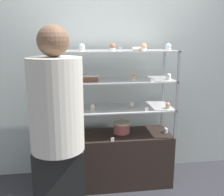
{
  "coord_description": "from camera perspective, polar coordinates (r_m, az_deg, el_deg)",
  "views": [
    {
      "loc": [
        -0.38,
        -2.77,
        1.68
      ],
      "look_at": [
        0.0,
        0.0,
        1.03
      ],
      "focal_mm": 42.0,
      "sensor_mm": 36.0,
      "label": 1
    }
  ],
  "objects": [
    {
      "name": "cupcake_6",
      "position": [
        2.77,
        -12.59,
        4.15
      ],
      "size": [
        0.05,
        0.05,
        0.07
      ],
      "color": "beige",
      "rests_on": "display_riser_middle"
    },
    {
      "name": "cupcake_13",
      "position": [
        2.9,
        12.14,
        10.82
      ],
      "size": [
        0.06,
        0.06,
        0.07
      ],
      "color": "beige",
      "rests_on": "display_riser_upper"
    },
    {
      "name": "cupcake_10",
      "position": [
        2.69,
        -6.58,
        10.87
      ],
      "size": [
        0.06,
        0.06,
        0.07
      ],
      "color": "beige",
      "rests_on": "display_riser_upper"
    },
    {
      "name": "display_base",
      "position": [
        3.12,
        0.0,
        -13.07
      ],
      "size": [
        1.34,
        0.46,
        0.6
      ],
      "color": "black",
      "rests_on": "ground_plane"
    },
    {
      "name": "display_riser_upper",
      "position": [
        2.8,
        0.0,
        9.94
      ],
      "size": [
        1.34,
        0.46,
        0.31
      ],
      "color": "#99999E",
      "rests_on": "display_riser_middle"
    },
    {
      "name": "sheet_cake_frosted",
      "position": [
        2.76,
        -5.27,
        4.36
      ],
      "size": [
        0.21,
        0.16,
        0.06
      ],
      "color": "brown",
      "rests_on": "display_riser_middle"
    },
    {
      "name": "customer_figure",
      "position": [
        2.09,
        -11.77,
        -7.67
      ],
      "size": [
        0.41,
        0.41,
        1.77
      ],
      "color": "black",
      "rests_on": "ground_plane"
    },
    {
      "name": "back_wall",
      "position": [
        3.2,
        -0.92,
        6.3
      ],
      "size": [
        8.0,
        0.05,
        2.6
      ],
      "color": "#A8B2AD",
      "rests_on": "ground_plane"
    },
    {
      "name": "price_tag_0",
      "position": [
        2.79,
        0.12,
        -9.03
      ],
      "size": [
        0.04,
        0.0,
        0.04
      ],
      "color": "white",
      "rests_on": "display_base"
    },
    {
      "name": "cupcake_12",
      "position": [
        2.76,
        6.96,
        10.91
      ],
      "size": [
        0.06,
        0.06,
        0.07
      ],
      "color": "white",
      "rests_on": "display_riser_upper"
    },
    {
      "name": "cupcake_8",
      "position": [
        2.92,
        12.23,
        4.6
      ],
      "size": [
        0.05,
        0.05,
        0.07
      ],
      "color": "white",
      "rests_on": "display_riser_middle"
    },
    {
      "name": "cupcake_1",
      "position": [
        3.1,
        11.59,
        -6.89
      ],
      "size": [
        0.05,
        0.05,
        0.06
      ],
      "color": "beige",
      "rests_on": "display_base"
    },
    {
      "name": "display_riser_lower",
      "position": [
        2.91,
        0.0,
        -2.47
      ],
      "size": [
        1.34,
        0.46,
        0.31
      ],
      "color": "#99999E",
      "rests_on": "display_base"
    },
    {
      "name": "donut_glazed",
      "position": [
        2.82,
        5.59,
        10.63
      ],
      "size": [
        0.12,
        0.12,
        0.03
      ],
      "color": "#EFE5CC",
      "rests_on": "display_riser_upper"
    },
    {
      "name": "cupcake_5",
      "position": [
        2.92,
        12.05,
        -1.6
      ],
      "size": [
        0.05,
        0.05,
        0.07
      ],
      "color": "#CCB28C",
      "rests_on": "display_riser_lower"
    },
    {
      "name": "cupcake_9",
      "position": [
        2.66,
        -12.67,
        10.62
      ],
      "size": [
        0.06,
        0.06,
        0.07
      ],
      "color": "#CCB28C",
      "rests_on": "display_riser_upper"
    },
    {
      "name": "price_tag_2",
      "position": [
        2.71,
        8.86,
        3.89
      ],
      "size": [
        0.04,
        0.0,
        0.04
      ],
      "color": "white",
      "rests_on": "display_riser_middle"
    },
    {
      "name": "cupcake_3",
      "position": [
        2.8,
        -4.24,
        -2.01
      ],
      "size": [
        0.05,
        0.05,
        0.07
      ],
      "color": "beige",
      "rests_on": "display_riser_lower"
    },
    {
      "name": "cupcake_7",
      "position": [
        2.76,
        4.76,
        4.38
      ],
      "size": [
        0.05,
        0.05,
        0.07
      ],
      "color": "beige",
      "rests_on": "display_riser_middle"
    },
    {
      "name": "cupcake_0",
      "position": [
        2.89,
        -12.21,
        -8.42
      ],
      "size": [
        0.05,
        0.05,
        0.06
      ],
      "color": "white",
      "rests_on": "display_base"
    },
    {
      "name": "cupcake_11",
      "position": [
        2.76,
        0.22,
        11.01
      ],
      "size": [
        0.06,
        0.06,
        0.07
      ],
      "color": "beige",
      "rests_on": "display_riser_upper"
    },
    {
      "name": "price_tag_1",
      "position": [
        2.76,
        7.5,
        -2.54
      ],
      "size": [
        0.04,
        0.0,
        0.04
      ],
      "color": "white",
      "rests_on": "display_riser_lower"
    },
    {
      "name": "ground_plane",
      "position": [
        3.26,
        0.0,
        -17.83
      ],
      "size": [
        20.0,
        20.0,
        0.0
      ],
      "primitive_type": "plane",
      "color": "#2D2D33"
    },
    {
      "name": "display_riser_middle",
      "position": [
        2.84,
        0.0,
        3.62
      ],
      "size": [
        1.34,
        0.46,
        0.31
      ],
      "color": "#99999E",
      "rests_on": "display_riser_lower"
    },
    {
      "name": "layer_cake_centerpiece",
      "position": [
        3.02,
        2.12,
        -6.41
      ],
      "size": [
        0.19,
        0.19,
        0.13
      ],
      "color": "#C66660",
      "rests_on": "display_base"
    },
    {
      "name": "price_tag_3",
      "position": [
        2.6,
        1.82,
        10.6
      ],
      "size": [
        0.04,
        0.0,
        0.04
      ],
      "color": "white",
      "rests_on": "display_riser_upper"
    },
    {
      "name": "cupcake_4",
      "position": [
        2.89,
        4.31,
        -1.51
      ],
      "size": [
        0.05,
        0.05,
        0.07
      ],
      "color": "#CCB28C",
      "rests_on": "display_riser_lower"
    },
    {
      "name": "cupcake_2",
      "position": [
        2.82,
        -12.19,
        -2.15
      ],
      "size": [
        0.05,
        0.05,
        0.07
      ],
      "color": "beige",
      "rests_on": "display_riser_lower"
    }
  ]
}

